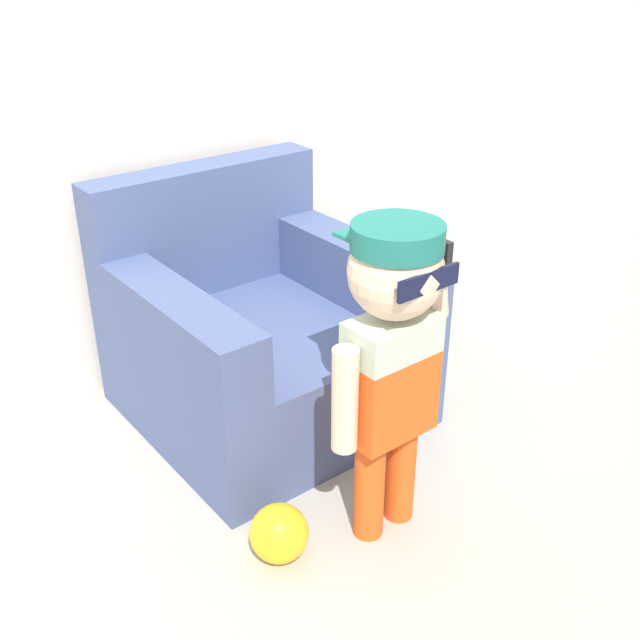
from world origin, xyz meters
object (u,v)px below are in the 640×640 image
Objects in this scene: toy_ball at (279,533)px; side_table at (394,287)px; person_child at (392,338)px; armchair at (259,337)px.

side_table is at bearing 33.18° from toy_ball.
side_table is 2.60× the size of toy_ball.
armchair is at bearing 84.39° from person_child.
armchair is 0.93m from person_child.
side_table is at bearing 3.96° from armchair.
side_table reaches higher than toy_ball.
armchair is at bearing -176.04° from side_table.
armchair is 0.90m from toy_ball.
armchair is 2.07× the size of side_table.
person_child is 1.31m from side_table.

